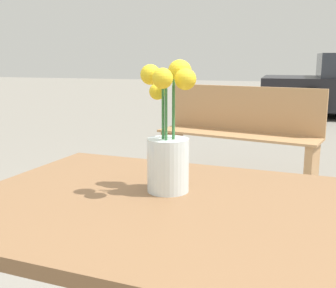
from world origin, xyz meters
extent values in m
cube|color=brown|center=(0.00, 0.00, 0.73)|extent=(1.03, 0.82, 0.03)
cylinder|color=brown|center=(-0.41, 0.35, 0.36)|extent=(0.05, 0.05, 0.72)
cylinder|color=silver|center=(-0.01, 0.08, 0.82)|extent=(0.11, 0.11, 0.14)
cylinder|color=silver|center=(-0.01, 0.08, 0.79)|extent=(0.10, 0.10, 0.08)
cylinder|color=#337038|center=(0.01, 0.08, 0.89)|extent=(0.01, 0.01, 0.27)
sphere|color=yellow|center=(0.04, 0.07, 1.04)|extent=(0.05, 0.05, 0.05)
cylinder|color=#337038|center=(0.00, 0.10, 0.90)|extent=(0.01, 0.01, 0.28)
sphere|color=yellow|center=(0.01, 0.13, 1.06)|extent=(0.06, 0.06, 0.06)
cylinder|color=#337038|center=(-0.03, 0.10, 0.88)|extent=(0.01, 0.01, 0.23)
sphere|color=yellow|center=(-0.05, 0.12, 1.01)|extent=(0.04, 0.04, 0.04)
cylinder|color=#337038|center=(-0.02, 0.07, 0.90)|extent=(0.01, 0.01, 0.28)
sphere|color=yellow|center=(-0.04, 0.05, 1.05)|extent=(0.05, 0.05, 0.05)
cylinder|color=#337038|center=(-0.01, 0.06, 0.89)|extent=(0.01, 0.01, 0.27)
sphere|color=yellow|center=(-0.01, 0.03, 1.04)|extent=(0.05, 0.05, 0.05)
cube|color=tan|center=(-0.23, 2.67, 0.44)|extent=(1.45, 0.64, 0.02)
cube|color=tan|center=(-0.20, 2.83, 0.65)|extent=(1.39, 0.32, 0.40)
cube|color=tan|center=(0.40, 2.54, 0.21)|extent=(0.12, 0.33, 0.43)
cube|color=tan|center=(-0.86, 2.81, 0.21)|extent=(0.12, 0.33, 0.43)
cylinder|color=black|center=(0.39, 6.97, 0.30)|extent=(0.61, 0.20, 0.60)
cylinder|color=black|center=(0.33, 8.56, 0.30)|extent=(0.61, 0.20, 0.60)
camera|label=1|loc=(0.32, -0.93, 1.09)|focal=45.00mm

